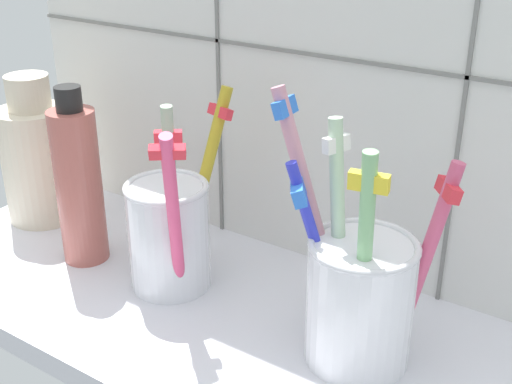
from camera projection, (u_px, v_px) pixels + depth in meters
The scene contains 6 objects.
counter_slab at pixel (249, 333), 50.83cm from camera, with size 64.00×22.00×2.00cm, color silver.
tile_wall_back at pixel (338, 21), 50.87cm from camera, with size 64.00×2.20×45.00cm.
toothbrush_cup_left at pixel (170, 230), 53.10cm from camera, with size 9.37×12.21×16.25cm.
toothbrush_cup_right at pixel (359, 292), 44.69cm from camera, with size 12.22×7.94×18.55cm.
ceramic_vase at pixel (38, 158), 64.03cm from camera, with size 6.78×6.78×14.24cm.
soap_bottle at pixel (77, 184), 56.18cm from camera, with size 3.90×3.90×15.49cm.
Camera 1 is at (23.69, -34.30, 32.00)cm, focal length 47.00 mm.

